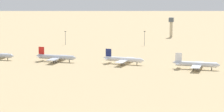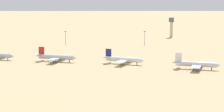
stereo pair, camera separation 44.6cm
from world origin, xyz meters
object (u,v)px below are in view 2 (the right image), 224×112
(parked_jet_red_1, at_px, (56,57))
(parked_jet_white_3, at_px, (196,64))
(control_tower, at_px, (171,25))
(light_pole_mid, at_px, (66,37))
(parked_jet_navy_2, at_px, (123,59))
(light_pole_west, at_px, (145,37))

(parked_jet_red_1, distance_m, parked_jet_white_3, 106.60)
(parked_jet_red_1, distance_m, control_tower, 197.24)
(parked_jet_red_1, height_order, light_pole_mid, light_pole_mid)
(control_tower, bearing_deg, parked_jet_navy_2, -92.70)
(parked_jet_red_1, distance_m, light_pole_west, 118.98)
(parked_jet_navy_2, xyz_separation_m, light_pole_west, (-5.35, 105.98, 4.63))
(control_tower, xyz_separation_m, light_pole_west, (-14.05, -78.11, -4.80))
(light_pole_mid, bearing_deg, parked_jet_white_3, -36.53)
(parked_jet_navy_2, relative_size, parked_jet_white_3, 0.97)
(parked_jet_white_3, height_order, control_tower, control_tower)
(parked_jet_red_1, bearing_deg, parked_jet_navy_2, 4.53)
(parked_jet_red_1, xyz_separation_m, control_tower, (61.05, 187.32, 9.38))
(parked_jet_navy_2, bearing_deg, control_tower, 93.20)
(parked_jet_red_1, xyz_separation_m, parked_jet_white_3, (106.51, -4.40, 0.05))
(parked_jet_red_1, relative_size, parked_jet_navy_2, 1.01)
(parked_jet_white_3, bearing_deg, light_pole_mid, 144.92)
(parked_jet_red_1, bearing_deg, light_pole_west, 67.72)
(parked_jet_red_1, relative_size, control_tower, 1.55)
(parked_jet_red_1, bearing_deg, control_tower, 72.95)
(parked_jet_navy_2, relative_size, light_pole_mid, 2.51)
(parked_jet_red_1, height_order, parked_jet_navy_2, parked_jet_red_1)
(parked_jet_navy_2, relative_size, control_tower, 1.53)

